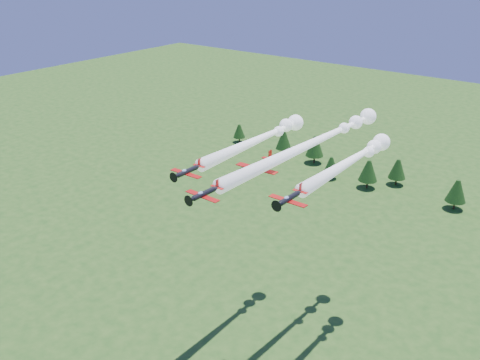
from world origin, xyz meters
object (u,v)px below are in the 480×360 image
Objects in this scene: plane_lead at (317,141)px; plane_left at (263,137)px; plane_right at (355,158)px; plane_slot at (258,166)px.

plane_left is (-12.44, -1.14, -1.58)m from plane_lead.
plane_lead reaches higher than plane_right.
plane_slot reaches higher than plane_left.
plane_slot is (-3.50, -15.43, -1.39)m from plane_lead.
plane_right is 4.50× the size of plane_slot.
plane_lead reaches higher than plane_left.
plane_lead is 12.59m from plane_left.
plane_lead reaches higher than plane_slot.
plane_slot is (-11.10, -17.41, 1.19)m from plane_right.
plane_left is 4.56× the size of plane_slot.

